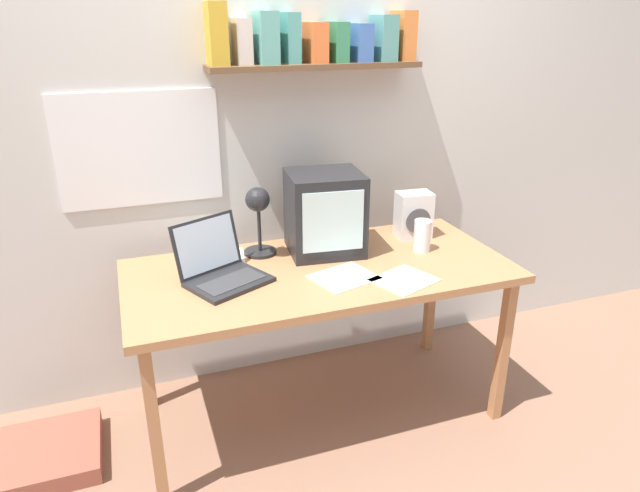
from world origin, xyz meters
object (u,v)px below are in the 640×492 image
object	(u,v)px
loose_paper_near_monitor	(344,277)
space_heater	(414,215)
juice_glass	(422,237)
laptop	(219,266)
open_notebook	(404,280)
printed_handout	(215,258)
corner_desk	(320,281)
crt_monitor	(325,213)
desk_lamp	(258,212)
floor_cushion	(50,454)

from	to	relation	value
loose_paper_near_monitor	space_heater	bearing A→B (deg)	33.48
juice_glass	space_heater	distance (m)	0.18
laptop	open_notebook	world-z (taller)	laptop
juice_glass	space_heater	bearing A→B (deg)	74.86
open_notebook	printed_handout	size ratio (longest dim) A/B	1.01
corner_desk	open_notebook	bearing A→B (deg)	-39.87
corner_desk	loose_paper_near_monitor	xyz separation A→B (m)	(0.06, -0.13, 0.06)
corner_desk	crt_monitor	bearing A→B (deg)	63.64
laptop	loose_paper_near_monitor	xyz separation A→B (m)	(0.48, -0.16, -0.06)
corner_desk	desk_lamp	bearing A→B (deg)	138.05
desk_lamp	open_notebook	distance (m)	0.69
desk_lamp	loose_paper_near_monitor	size ratio (longest dim) A/B	1.12
open_notebook	laptop	bearing A→B (deg)	159.59
juice_glass	floor_cushion	world-z (taller)	juice_glass
space_heater	corner_desk	bearing A→B (deg)	-154.64
loose_paper_near_monitor	corner_desk	bearing A→B (deg)	115.09
corner_desk	floor_cushion	size ratio (longest dim) A/B	4.01
floor_cushion	space_heater	bearing A→B (deg)	4.31
crt_monitor	laptop	world-z (taller)	crt_monitor
corner_desk	laptop	xyz separation A→B (m)	(-0.42, 0.03, 0.12)
juice_glass	desk_lamp	bearing A→B (deg)	166.66
crt_monitor	juice_glass	distance (m)	0.46
loose_paper_near_monitor	desk_lamp	bearing A→B (deg)	130.54
laptop	desk_lamp	distance (m)	0.31
loose_paper_near_monitor	open_notebook	size ratio (longest dim) A/B	1.01
floor_cushion	corner_desk	bearing A→B (deg)	-3.14
open_notebook	loose_paper_near_monitor	bearing A→B (deg)	154.27
desk_lamp	printed_handout	bearing A→B (deg)	179.52
laptop	space_heater	distance (m)	0.99
laptop	printed_handout	distance (m)	0.23
crt_monitor	floor_cushion	world-z (taller)	crt_monitor
printed_handout	loose_paper_near_monitor	bearing A→B (deg)	-38.79
crt_monitor	space_heater	xyz separation A→B (m)	(0.47, 0.03, -0.07)
corner_desk	desk_lamp	xyz separation A→B (m)	(-0.21, 0.19, 0.28)
juice_glass	printed_handout	size ratio (longest dim) A/B	0.51
open_notebook	printed_handout	bearing A→B (deg)	144.99
desk_lamp	space_heater	distance (m)	0.77
corner_desk	crt_monitor	size ratio (longest dim) A/B	4.46
loose_paper_near_monitor	printed_handout	world-z (taller)	same
space_heater	loose_paper_near_monitor	bearing A→B (deg)	-140.75
desk_lamp	floor_cushion	world-z (taller)	desk_lamp
laptop	floor_cushion	distance (m)	1.08
corner_desk	printed_handout	size ratio (longest dim) A/B	5.68
crt_monitor	loose_paper_near_monitor	size ratio (longest dim) A/B	1.25
corner_desk	space_heater	bearing A→B (deg)	19.59
juice_glass	space_heater	xyz separation A→B (m)	(0.05, 0.17, 0.05)
desk_lamp	floor_cushion	xyz separation A→B (m)	(-0.97, -0.13, -0.92)
open_notebook	printed_handout	distance (m)	0.84
desk_lamp	loose_paper_near_monitor	distance (m)	0.47
open_notebook	desk_lamp	bearing A→B (deg)	139.21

